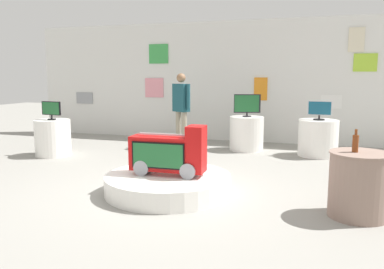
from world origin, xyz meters
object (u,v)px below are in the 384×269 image
Objects in this scene: tv_on_right_rear at (51,109)px; bottle_on_side_table at (355,143)px; main_display_pedestal at (168,184)px; display_pedestal_center_rear at (318,138)px; display_pedestal_left_rear at (247,133)px; tv_on_left_rear at (247,104)px; shopper_browsing_near_truck at (181,105)px; display_pedestal_right_rear at (53,138)px; side_table_round at (359,184)px; novelty_firetruck_tv at (169,155)px; tv_on_center_rear at (319,110)px.

tv_on_right_rear is 1.74× the size of bottle_on_side_table.
display_pedestal_center_rear is (1.99, 3.30, 0.24)m from main_display_pedestal.
tv_on_left_rear reaches higher than display_pedestal_left_rear.
main_display_pedestal is at bearing -74.15° from shopper_browsing_near_truck.
tv_on_left_rear is at bearing 116.45° from bottle_on_side_table.
display_pedestal_center_rear is 1.07× the size of display_pedestal_right_rear.
side_table_round is (1.91, -3.72, 0.02)m from display_pedestal_left_rear.
novelty_firetruck_tv is at bearing -97.85° from display_pedestal_left_rear.
display_pedestal_right_rear is 5.90m from side_table_round.
main_display_pedestal is 3.71× the size of tv_on_center_rear.
display_pedestal_center_rear is at bearing 17.09° from tv_on_right_rear.
display_pedestal_left_rear is at bearing 172.27° from tv_on_center_rear.
shopper_browsing_near_truck reaches higher than bottle_on_side_table.
display_pedestal_center_rear is 0.47× the size of shopper_browsing_near_truck.
display_pedestal_center_rear is 1.67× the size of tv_on_center_rear.
display_pedestal_center_rear is 5.42m from tv_on_right_rear.
shopper_browsing_near_truck reaches higher than tv_on_left_rear.
shopper_browsing_near_truck reaches higher than novelty_firetruck_tv.
novelty_firetruck_tv is 2.29× the size of tv_on_right_rear.
tv_on_left_rear reaches higher than novelty_firetruck_tv.
display_pedestal_right_rear is at bearing -145.32° from shopper_browsing_near_truck.
bottle_on_side_table reaches higher than display_pedestal_left_rear.
tv_on_left_rear is at bearing 117.23° from side_table_round.
display_pedestal_right_rear is 1.61× the size of tv_on_right_rear.
main_display_pedestal is at bearing -121.12° from display_pedestal_center_rear.
bottle_on_side_table is at bearing -63.55° from tv_on_left_rear.
bottle_on_side_table is (-0.06, -0.00, 0.48)m from side_table_round.
tv_on_center_rear reaches higher than main_display_pedestal.
main_display_pedestal is 3.09× the size of tv_on_left_rear.
bottle_on_side_table is (0.36, -3.52, 0.49)m from display_pedestal_center_rear.
tv_on_right_rear is at bearing 160.86° from side_table_round.
tv_on_right_rear is at bearing -145.24° from shopper_browsing_near_truck.
tv_on_center_rear is at bearing 17.05° from tv_on_right_rear.
tv_on_right_rear reaches higher than main_display_pedestal.
main_display_pedestal is 3.82× the size of tv_on_right_rear.
display_pedestal_right_rear is at bearing -162.99° from tv_on_center_rear.
display_pedestal_right_rear is 0.44× the size of shopper_browsing_near_truck.
bottle_on_side_table is (2.35, -0.22, 0.73)m from main_display_pedestal.
tv_on_right_rear is (0.00, -0.00, 0.58)m from display_pedestal_right_rear.
tv_on_left_rear is 1.23× the size of tv_on_right_rear.
novelty_firetruck_tv is 3.44m from shopper_browsing_near_truck.
novelty_firetruck_tv is 3.57m from tv_on_left_rear.
tv_on_left_rear reaches higher than tv_on_center_rear.
tv_on_left_rear reaches higher than tv_on_right_rear.
display_pedestal_right_rear is (-5.16, -1.58, 0.00)m from display_pedestal_center_rear.
display_pedestal_center_rear is 1.72× the size of tv_on_right_rear.
tv_on_right_rear reaches higher than display_pedestal_center_rear.
display_pedestal_right_rear is at bearing 160.83° from side_table_round.
display_pedestal_center_rear is at bearing 96.61° from tv_on_center_rear.
display_pedestal_center_rear is at bearing 0.69° from shopper_browsing_near_truck.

